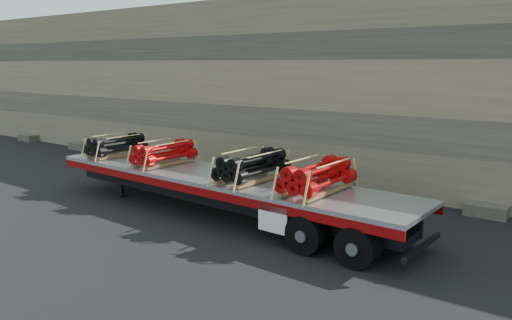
{
  "coord_description": "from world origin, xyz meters",
  "views": [
    {
      "loc": [
        9.84,
        -10.9,
        4.48
      ],
      "look_at": [
        0.96,
        1.33,
        1.54
      ],
      "focal_mm": 35.0,
      "sensor_mm": 36.0,
      "label": 1
    }
  ],
  "objects": [
    {
      "name": "bundle_midfront",
      "position": [
        -1.93,
        0.22,
        1.6
      ],
      "size": [
        1.09,
        2.06,
        0.72
      ],
      "primitive_type": null,
      "rotation": [
        0.0,
        0.0,
        -0.04
      ],
      "color": "#AB0909",
      "rests_on": "trailer"
    },
    {
      "name": "ground",
      "position": [
        0.0,
        0.0,
        0.0
      ],
      "size": [
        120.0,
        120.0,
        0.0
      ],
      "primitive_type": "plane",
      "color": "black",
      "rests_on": "ground"
    },
    {
      "name": "bundle_rear",
      "position": [
        3.85,
        -0.02,
        1.64
      ],
      "size": [
        1.2,
        2.26,
        0.79
      ],
      "primitive_type": null,
      "rotation": [
        0.0,
        0.0,
        -0.04
      ],
      "color": "#AB0909",
      "rests_on": "trailer"
    },
    {
      "name": "bundle_front",
      "position": [
        -4.43,
        0.32,
        1.6
      ],
      "size": [
        1.07,
        2.03,
        0.7
      ],
      "primitive_type": null,
      "rotation": [
        0.0,
        0.0,
        -0.04
      ],
      "color": "black",
      "rests_on": "trailer"
    },
    {
      "name": "bundle_midrear",
      "position": [
        1.74,
        0.07,
        1.64
      ],
      "size": [
        1.2,
        2.26,
        0.79
      ],
      "primitive_type": null,
      "rotation": [
        0.0,
        0.0,
        -0.04
      ],
      "color": "black",
      "rests_on": "trailer"
    },
    {
      "name": "rock_wall",
      "position": [
        0.0,
        6.5,
        3.5
      ],
      "size": [
        44.0,
        3.0,
        7.0
      ],
      "primitive_type": "cube",
      "color": "#7A6B54",
      "rests_on": "ground"
    },
    {
      "name": "trailer",
      "position": [
        0.45,
        0.12,
        0.62
      ],
      "size": [
        12.54,
        2.9,
        1.24
      ],
      "primitive_type": null,
      "rotation": [
        0.0,
        0.0,
        -0.04
      ],
      "color": "#B5B9BE",
      "rests_on": "ground"
    }
  ]
}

